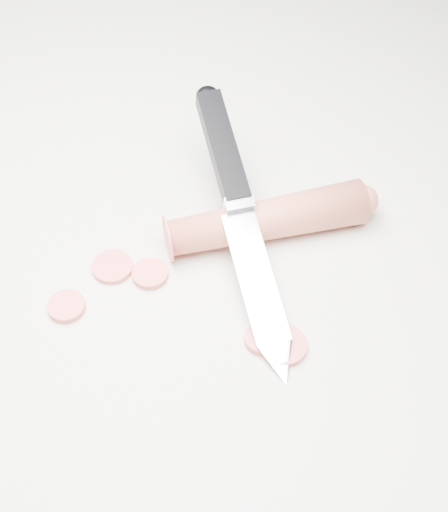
% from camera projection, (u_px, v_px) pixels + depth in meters
% --- Properties ---
extents(ground, '(2.40, 2.40, 0.00)m').
position_uv_depth(ground, '(206.00, 272.00, 0.61)').
color(ground, silver).
rests_on(ground, ground).
extents(carrot, '(0.16, 0.13, 0.04)m').
position_uv_depth(carrot, '(267.00, 219.00, 0.62)').
color(carrot, '#CF5940').
rests_on(carrot, ground).
extents(carrot_slice_0, '(0.03, 0.03, 0.01)m').
position_uv_depth(carrot_slice_0, '(67.00, 307.00, 0.58)').
color(carrot_slice_0, '#F55657').
rests_on(carrot_slice_0, ground).
extents(carrot_slice_1, '(0.04, 0.04, 0.01)m').
position_uv_depth(carrot_slice_1, '(283.00, 345.00, 0.56)').
color(carrot_slice_1, '#F55657').
rests_on(carrot_slice_1, ground).
extents(carrot_slice_2, '(0.03, 0.03, 0.01)m').
position_uv_depth(carrot_slice_2, '(150.00, 274.00, 0.60)').
color(carrot_slice_2, '#F55657').
rests_on(carrot_slice_2, ground).
extents(carrot_slice_3, '(0.03, 0.03, 0.01)m').
position_uv_depth(carrot_slice_3, '(262.00, 339.00, 0.56)').
color(carrot_slice_3, '#F55657').
rests_on(carrot_slice_3, ground).
extents(carrot_slice_4, '(0.04, 0.04, 0.01)m').
position_uv_depth(carrot_slice_4, '(113.00, 267.00, 0.61)').
color(carrot_slice_4, '#F55657').
rests_on(carrot_slice_4, ground).
extents(kitchen_knife, '(0.19, 0.24, 0.08)m').
position_uv_depth(kitchen_knife, '(244.00, 219.00, 0.59)').
color(kitchen_knife, silver).
rests_on(kitchen_knife, ground).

